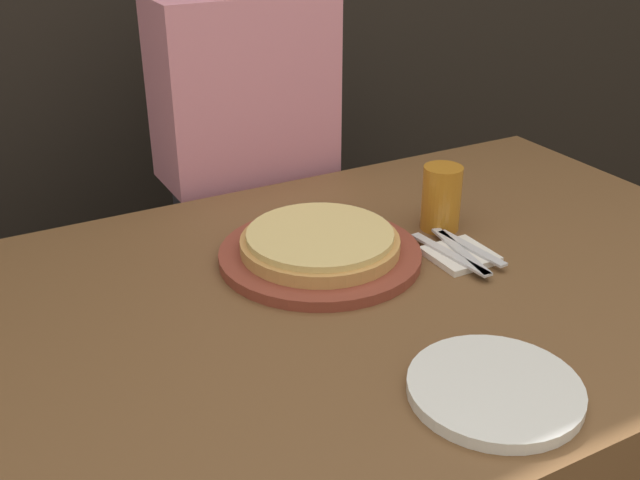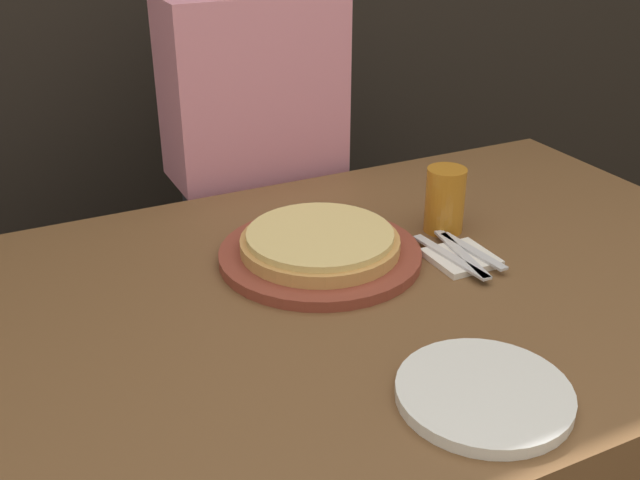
% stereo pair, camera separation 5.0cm
% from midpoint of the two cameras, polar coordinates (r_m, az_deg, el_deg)
% --- Properties ---
extents(dining_table, '(1.55, 0.97, 0.74)m').
position_cam_midpoint_polar(dining_table, '(1.50, 2.14, -15.67)').
color(dining_table, brown).
rests_on(dining_table, ground_plane).
extents(pizza_on_board, '(0.37, 0.37, 0.06)m').
position_cam_midpoint_polar(pizza_on_board, '(1.35, -1.07, -0.62)').
color(pizza_on_board, brown).
rests_on(pizza_on_board, dining_table).
extents(beer_glass, '(0.08, 0.08, 0.13)m').
position_cam_midpoint_polar(beer_glass, '(1.47, 8.28, 3.38)').
color(beer_glass, '#B7701E').
rests_on(beer_glass, dining_table).
extents(dinner_plate, '(0.24, 0.24, 0.02)m').
position_cam_midpoint_polar(dinner_plate, '(1.05, 11.81, -11.08)').
color(dinner_plate, white).
rests_on(dinner_plate, dining_table).
extents(napkin_stack, '(0.11, 0.11, 0.01)m').
position_cam_midpoint_polar(napkin_stack, '(1.39, 9.52, -1.09)').
color(napkin_stack, white).
rests_on(napkin_stack, dining_table).
extents(fork, '(0.04, 0.19, 0.00)m').
position_cam_midpoint_polar(fork, '(1.37, 8.71, -1.01)').
color(fork, silver).
rests_on(fork, napkin_stack).
extents(dinner_knife, '(0.05, 0.19, 0.00)m').
position_cam_midpoint_polar(dinner_knife, '(1.38, 9.54, -0.78)').
color(dinner_knife, silver).
rests_on(dinner_knife, napkin_stack).
extents(spoon, '(0.03, 0.17, 0.00)m').
position_cam_midpoint_polar(spoon, '(1.40, 10.36, -0.55)').
color(spoon, silver).
rests_on(spoon, napkin_stack).
extents(diner_person, '(0.40, 0.20, 1.32)m').
position_cam_midpoint_polar(diner_person, '(1.85, -6.19, 2.91)').
color(diner_person, '#33333D').
rests_on(diner_person, ground_plane).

